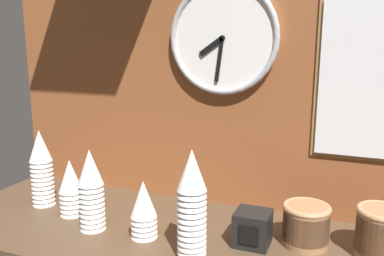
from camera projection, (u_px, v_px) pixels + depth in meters
The scene contains 11 objects.
ground_plane at pixel (191, 240), 1.19m from camera, with size 1.60×0.56×0.04m, color #4C3826.
wall_tiled_back at pixel (222, 49), 1.31m from camera, with size 1.60×0.03×1.05m.
cup_stack_center_right at pixel (192, 205), 1.03m from camera, with size 0.08×0.08×0.29m.
cup_stack_center at pixel (144, 209), 1.15m from camera, with size 0.08×0.08×0.17m.
cup_stack_center_left at pixel (91, 190), 1.20m from camera, with size 0.08×0.08×0.25m.
cup_stack_far_left at pixel (42, 168), 1.38m from camera, with size 0.08×0.08×0.26m.
cup_stack_left at pixel (71, 187), 1.30m from camera, with size 0.08×0.08×0.18m.
bowl_stack_right at pixel (306, 224), 1.11m from camera, with size 0.13×0.13×0.12m.
bowl_stack_far_right at pixel (381, 232), 1.05m from camera, with size 0.13×0.13×0.13m.
wall_clock at pixel (223, 38), 1.27m from camera, with size 0.36×0.03×0.36m.
napkin_dispenser at pixel (253, 228), 1.12m from camera, with size 0.10×0.09×0.10m.
Camera 1 is at (0.41, -1.01, 0.56)m, focal length 38.00 mm.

